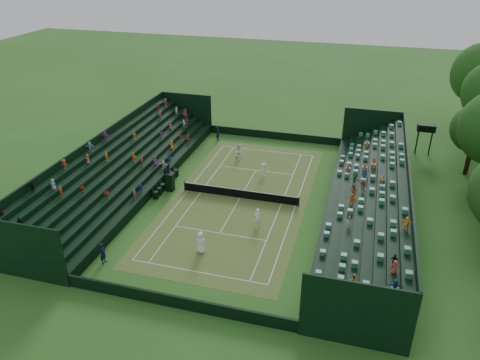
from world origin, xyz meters
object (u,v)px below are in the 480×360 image
(umpire_chair, at_px, (170,179))
(player_near_west, at_px, (201,242))
(player_far_east, at_px, (264,169))
(player_near_east, at_px, (257,217))
(player_far_west, at_px, (239,152))
(tennis_net, at_px, (240,193))

(umpire_chair, relative_size, player_near_west, 1.50)
(player_near_west, bearing_deg, player_far_east, -93.77)
(player_near_west, distance_m, player_near_east, 6.06)
(player_far_west, relative_size, player_far_east, 1.10)
(player_near_west, bearing_deg, umpire_chair, -51.02)
(player_near_west, xyz_separation_m, player_far_west, (-2.04, 18.34, -0.09))
(player_near_west, bearing_deg, player_far_west, -80.69)
(player_far_west, distance_m, player_far_east, 5.24)
(player_near_east, height_order, player_far_east, player_near_east)
(player_near_west, bearing_deg, tennis_net, -90.75)
(umpire_chair, height_order, player_far_east, umpire_chair)
(player_far_east, bearing_deg, tennis_net, -127.28)
(player_far_east, bearing_deg, player_near_west, -122.03)
(player_near_east, xyz_separation_m, player_far_west, (-5.49, 13.36, -0.04))
(player_near_east, bearing_deg, player_near_west, 26.89)
(tennis_net, height_order, umpire_chair, umpire_chair)
(player_far_west, bearing_deg, player_near_east, -62.56)
(tennis_net, height_order, player_far_west, player_far_west)
(player_far_east, bearing_deg, umpire_chair, -171.13)
(tennis_net, xyz_separation_m, player_far_west, (-2.65, 8.93, 0.34))
(umpire_chair, distance_m, player_far_west, 10.34)
(umpire_chair, height_order, player_far_west, umpire_chair)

